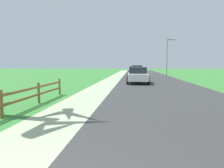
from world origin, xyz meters
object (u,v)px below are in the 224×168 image
Objects in this scene: parked_suv_white at (137,75)px; parked_car_blue at (135,72)px; parked_car_black at (137,70)px; street_lamp at (168,54)px; parked_car_beige at (134,69)px.

parked_suv_white is 7.51m from parked_car_blue.
parked_car_black is 0.80× the size of street_lamp.
parked_car_blue is 1.00× the size of parked_car_beige.
parked_car_beige is 0.83× the size of street_lamp.
parked_car_blue is at bearing -139.79° from street_lamp.
street_lamp reaches higher than parked_car_blue.
street_lamp is at bearing 67.83° from parked_suv_white.
parked_car_blue is at bearing -89.96° from parked_car_beige.
parked_car_black is (0.41, 8.50, 0.04)m from parked_car_blue.
parked_car_blue is 1.04× the size of parked_car_black.
parked_car_beige is 14.17m from street_lamp.
parked_suv_white is at bearing -89.22° from parked_car_blue.
parked_car_beige reaches higher than parked_suv_white.
parked_car_beige is (-0.01, 17.14, 0.02)m from parked_car_blue.
street_lamp is (4.83, -13.07, 2.58)m from parked_car_beige.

